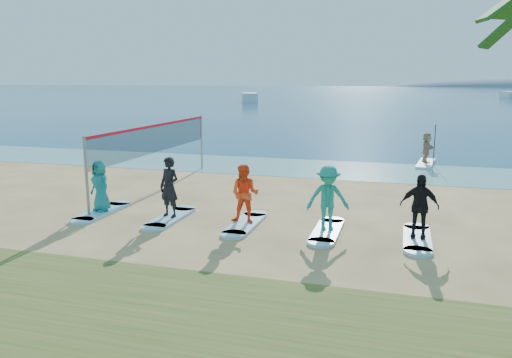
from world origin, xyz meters
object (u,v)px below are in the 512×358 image
(student_0, at_px, (100,186))
(paddleboarder, at_px, (427,148))
(boat_offshore_a, at_px, (250,102))
(student_4, at_px, (419,206))
(surfboard_0, at_px, (102,212))
(student_3, at_px, (328,198))
(volleyball_net, at_px, (156,139))
(boat_offshore_b, at_px, (509,98))
(surfboard_2, at_px, (245,224))
(paddleboard, at_px, (426,164))
(surfboard_1, at_px, (170,218))
(student_1, at_px, (169,187))
(surfboard_3, at_px, (327,231))
(student_2, at_px, (245,194))
(surfboard_4, at_px, (417,239))

(student_0, bearing_deg, paddleboarder, 74.42)
(boat_offshore_a, xyz_separation_m, student_4, (28.22, -76.22, 0.93))
(surfboard_0, relative_size, student_3, 1.23)
(volleyball_net, xyz_separation_m, student_0, (0.09, -3.94, -1.02))
(boat_offshore_b, height_order, surfboard_2, boat_offshore_b)
(paddleboard, distance_m, student_3, 12.89)
(paddleboard, bearing_deg, surfboard_2, -106.52)
(boat_offshore_a, relative_size, boat_offshore_b, 1.25)
(surfboard_1, height_order, student_1, student_1)
(student_4, bearing_deg, surfboard_3, -176.92)
(volleyball_net, distance_m, student_1, 4.73)
(student_1, relative_size, student_2, 1.07)
(surfboard_0, bearing_deg, surfboard_1, 0.00)
(surfboard_0, height_order, surfboard_2, same)
(boat_offshore_b, xyz_separation_m, student_3, (-24.27, -111.40, 0.98))
(paddleboard, relative_size, student_4, 1.79)
(volleyball_net, xyz_separation_m, student_4, (9.57, -3.94, -0.98))
(paddleboard, xyz_separation_m, student_0, (-10.12, -12.50, 0.83))
(student_0, bearing_deg, student_4, 23.41)
(student_0, relative_size, surfboard_4, 0.72)
(student_2, bearing_deg, boat_offshore_b, 75.01)
(surfboard_3, bearing_deg, paddleboard, 76.45)
(student_0, bearing_deg, surfboard_3, 23.41)
(surfboard_2, bearing_deg, student_1, 180.00)
(student_1, height_order, surfboard_2, student_1)
(surfboard_1, relative_size, student_3, 1.23)
(volleyball_net, xyz_separation_m, surfboard_1, (2.46, -3.94, -1.86))
(boat_offshore_a, xyz_separation_m, surfboard_1, (21.11, -76.22, 0.04))
(student_3, bearing_deg, surfboard_1, 162.68)
(boat_offshore_b, xyz_separation_m, surfboard_4, (-21.90, -111.40, 0.04))
(surfboard_0, xyz_separation_m, surfboard_1, (2.37, 0.00, 0.00))
(boat_offshore_a, bearing_deg, surfboard_2, -93.02)
(volleyball_net, relative_size, student_4, 5.43)
(volleyball_net, bearing_deg, student_4, -22.37)
(student_2, bearing_deg, paddleboarder, 65.17)
(student_0, bearing_deg, student_2, 23.41)
(student_0, xyz_separation_m, surfboard_2, (4.74, 0.00, -0.84))
(student_1, distance_m, surfboard_4, 7.17)
(paddleboard, height_order, surfboard_1, paddleboard)
(boat_offshore_b, xyz_separation_m, student_4, (-21.90, -111.40, 0.93))
(student_2, bearing_deg, student_4, -1.54)
(student_0, height_order, student_1, student_1)
(surfboard_1, height_order, student_4, student_4)
(boat_offshore_b, height_order, surfboard_1, boat_offshore_b)
(volleyball_net, relative_size, surfboard_4, 4.13)
(boat_offshore_a, relative_size, surfboard_0, 3.17)
(student_0, xyz_separation_m, surfboard_3, (7.11, 0.00, -0.84))
(student_2, bearing_deg, surfboard_4, -1.54)
(volleyball_net, relative_size, student_2, 5.36)
(surfboard_2, distance_m, student_2, 0.89)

